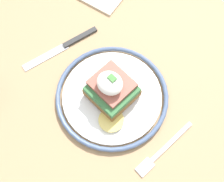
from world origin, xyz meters
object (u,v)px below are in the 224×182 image
object	(u,v)px
plate	(112,96)
fork	(162,150)
sandwich	(112,90)
knife	(66,45)

from	to	relation	value
plate	fork	distance (m)	0.16
sandwich	knife	bearing A→B (deg)	-5.58
fork	plate	bearing A→B (deg)	-3.26
fork	knife	world-z (taller)	knife
sandwich	plate	bearing A→B (deg)	-74.69
plate	knife	size ratio (longest dim) A/B	1.26
sandwich	knife	distance (m)	0.18
plate	sandwich	world-z (taller)	sandwich
plate	sandwich	xyz separation A→B (m)	(-0.00, 0.00, 0.04)
sandwich	fork	bearing A→B (deg)	177.39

